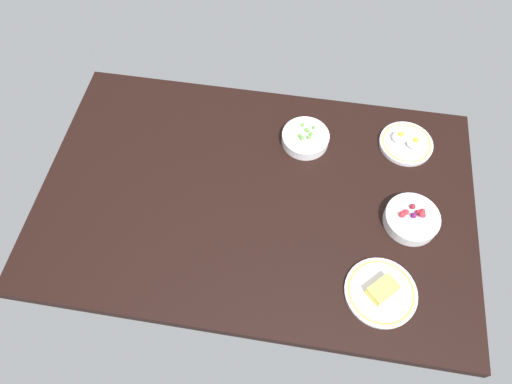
% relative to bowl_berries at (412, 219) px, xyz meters
% --- Properties ---
extents(dining_table, '(1.38, 0.88, 0.04)m').
position_rel_bowl_berries_xyz_m(dining_table, '(0.49, -0.02, -0.04)').
color(dining_table, black).
rests_on(dining_table, ground).
extents(bowl_berries, '(0.17, 0.17, 0.06)m').
position_rel_bowl_berries_xyz_m(bowl_berries, '(0.00, 0.00, 0.00)').
color(bowl_berries, silver).
rests_on(bowl_berries, dining_table).
extents(plate_eggs, '(0.18, 0.18, 0.05)m').
position_rel_bowl_berries_xyz_m(plate_eggs, '(0.01, -0.30, -0.01)').
color(plate_eggs, silver).
rests_on(plate_eggs, dining_table).
extents(plate_cheese, '(0.21, 0.21, 0.05)m').
position_rel_bowl_berries_xyz_m(plate_cheese, '(0.08, 0.24, -0.01)').
color(plate_cheese, silver).
rests_on(plate_cheese, dining_table).
extents(bowl_peas, '(0.16, 0.16, 0.05)m').
position_rel_bowl_berries_xyz_m(bowl_peas, '(0.35, -0.26, -0.00)').
color(bowl_peas, silver).
rests_on(bowl_peas, dining_table).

